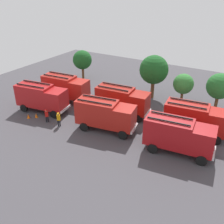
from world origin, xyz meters
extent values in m
plane|color=#423F44|center=(0.00, 0.00, 0.00)|extent=(55.90, 55.90, 0.00)
cube|color=#AC1819|center=(-7.39, -1.91, 2.10)|extent=(2.56, 2.81, 2.60)
cube|color=#8C9EAD|center=(-6.35, -1.74, 2.41)|extent=(0.41, 2.11, 1.46)
cube|color=#AC1819|center=(-10.85, -2.45, 2.25)|extent=(5.13, 3.22, 2.90)
cube|color=black|center=(-10.95, -1.78, 3.82)|extent=(4.29, 0.80, 0.12)
cube|color=black|center=(-10.74, -3.13, 3.82)|extent=(4.29, 0.80, 0.12)
cube|color=silver|center=(-6.20, -1.72, 0.95)|extent=(0.57, 2.38, 0.28)
cylinder|color=black|center=(-7.38, -0.69, 0.55)|extent=(1.14, 0.52, 1.10)
cylinder|color=black|center=(-7.00, -3.06, 0.55)|extent=(1.14, 0.52, 1.10)
cylinder|color=black|center=(-12.22, -1.46, 0.55)|extent=(1.14, 0.52, 1.10)
cylinder|color=black|center=(-11.84, -3.83, 0.55)|extent=(1.14, 0.52, 1.10)
cube|color=#A61B14|center=(2.73, -1.69, 2.10)|extent=(2.58, 2.83, 2.60)
cube|color=#8C9EAD|center=(3.77, -1.51, 2.41)|extent=(0.43, 2.11, 1.46)
cube|color=#A61B14|center=(-0.72, -2.26, 2.25)|extent=(5.15, 3.26, 2.90)
cube|color=black|center=(-0.83, -1.58, 3.82)|extent=(4.28, 0.83, 0.12)
cube|color=black|center=(-0.61, -2.94, 3.82)|extent=(4.28, 0.83, 0.12)
cube|color=silver|center=(3.92, -1.49, 0.95)|extent=(0.59, 2.38, 0.28)
cylinder|color=black|center=(2.73, -0.47, 0.55)|extent=(1.14, 0.53, 1.10)
cylinder|color=black|center=(3.13, -2.84, 0.55)|extent=(1.14, 0.53, 1.10)
cylinder|color=black|center=(-2.10, -1.28, 0.55)|extent=(1.14, 0.53, 1.10)
cylinder|color=black|center=(-1.71, -3.64, 0.55)|extent=(1.14, 0.53, 1.10)
cube|color=#9F1216|center=(11.64, -1.78, 2.10)|extent=(2.47, 2.74, 2.60)
cube|color=#8C9EAD|center=(12.68, -1.66, 2.41)|extent=(0.32, 2.12, 1.46)
cube|color=#9F1216|center=(8.16, -2.18, 2.25)|extent=(5.06, 3.03, 2.90)
cube|color=black|center=(8.08, -1.50, 3.82)|extent=(4.31, 0.61, 0.12)
cube|color=black|center=(8.24, -2.86, 3.82)|extent=(4.31, 0.61, 0.12)
cube|color=silver|center=(12.83, -1.64, 0.95)|extent=(0.47, 2.38, 0.28)
cylinder|color=black|center=(11.70, -0.56, 0.55)|extent=(1.13, 0.47, 1.10)
cylinder|color=black|center=(11.98, -2.95, 0.55)|extent=(1.13, 0.47, 1.10)
cylinder|color=black|center=(6.83, -1.12, 0.55)|extent=(1.13, 0.47, 1.10)
cylinder|color=black|center=(7.11, -3.51, 0.55)|extent=(1.13, 0.47, 1.10)
cube|color=#AB2019|center=(-6.95, 2.43, 2.10)|extent=(2.43, 2.70, 2.60)
cube|color=#8C9EAD|center=(-5.90, 2.54, 2.41)|extent=(0.29, 2.12, 1.46)
cube|color=#AB2019|center=(-10.43, 2.09, 2.25)|extent=(5.02, 2.96, 2.90)
cube|color=black|center=(-10.50, 2.78, 3.82)|extent=(4.31, 0.54, 0.12)
cube|color=black|center=(-10.36, 1.41, 3.82)|extent=(4.31, 0.54, 0.12)
cube|color=silver|center=(-5.75, 2.55, 0.95)|extent=(0.43, 2.38, 0.28)
cylinder|color=black|center=(-6.86, 3.65, 0.55)|extent=(1.13, 0.46, 1.10)
cylinder|color=black|center=(-6.63, 1.26, 0.55)|extent=(1.13, 0.46, 1.10)
cylinder|color=black|center=(-11.74, 3.17, 0.55)|extent=(1.13, 0.46, 1.10)
cylinder|color=black|center=(-11.51, 0.78, 0.55)|extent=(1.13, 0.46, 1.10)
cube|color=#9C1810|center=(2.50, 2.72, 2.10)|extent=(2.42, 2.69, 2.60)
cube|color=#8C9EAD|center=(3.55, 2.82, 2.41)|extent=(0.27, 2.12, 1.46)
cube|color=#9C1810|center=(-0.98, 2.40, 2.25)|extent=(5.01, 2.93, 2.90)
cube|color=black|center=(-1.05, 3.09, 3.82)|extent=(4.31, 0.51, 0.12)
cube|color=black|center=(-0.92, 1.72, 3.82)|extent=(4.31, 0.51, 0.12)
cube|color=silver|center=(3.70, 2.83, 0.95)|extent=(0.42, 2.38, 0.28)
cylinder|color=black|center=(2.59, 3.94, 0.55)|extent=(1.13, 0.45, 1.10)
cylinder|color=black|center=(2.81, 1.55, 0.55)|extent=(1.13, 0.45, 1.10)
cylinder|color=black|center=(-2.29, 3.49, 0.55)|extent=(1.13, 0.45, 1.10)
cylinder|color=black|center=(-2.07, 1.10, 0.55)|extent=(1.13, 0.45, 1.10)
cube|color=#A61611|center=(12.14, 2.70, 2.10)|extent=(2.47, 2.73, 2.60)
cube|color=#A61611|center=(8.66, 2.31, 2.25)|extent=(5.05, 3.02, 2.90)
cube|color=black|center=(8.59, 2.99, 3.82)|extent=(4.31, 0.60, 0.12)
cube|color=black|center=(8.74, 1.62, 3.82)|extent=(4.31, 0.60, 0.12)
cylinder|color=black|center=(12.21, 3.91, 0.55)|extent=(1.13, 0.47, 1.10)
cylinder|color=black|center=(12.48, 1.53, 0.55)|extent=(1.13, 0.47, 1.10)
cylinder|color=black|center=(7.34, 3.36, 0.55)|extent=(1.13, 0.47, 1.10)
cylinder|color=black|center=(7.61, 0.98, 0.55)|extent=(1.13, 0.47, 1.10)
cylinder|color=black|center=(-4.98, -4.27, 0.42)|extent=(0.16, 0.16, 0.84)
cylinder|color=black|center=(-5.15, -4.40, 0.42)|extent=(0.16, 0.16, 0.84)
cube|color=orange|center=(-5.07, -4.34, 1.20)|extent=(0.48, 0.45, 0.73)
sphere|color=#9E704C|center=(-5.07, -4.34, 1.69)|extent=(0.24, 0.24, 0.24)
cylinder|color=orange|center=(-5.07, -4.34, 1.78)|extent=(0.30, 0.30, 0.07)
cylinder|color=black|center=(5.11, 0.26, 0.38)|extent=(0.16, 0.16, 0.76)
cylinder|color=black|center=(5.27, 0.39, 0.38)|extent=(0.16, 0.16, 0.76)
cube|color=orange|center=(5.19, 0.33, 1.10)|extent=(0.48, 0.44, 0.66)
sphere|color=brown|center=(5.19, 0.33, 1.54)|extent=(0.22, 0.22, 0.22)
cylinder|color=orange|center=(5.19, 0.33, 1.62)|extent=(0.27, 0.27, 0.06)
cylinder|color=black|center=(9.01, 4.50, 0.38)|extent=(0.16, 0.16, 0.76)
cylinder|color=black|center=(8.82, 4.41, 0.38)|extent=(0.16, 0.16, 0.76)
cube|color=black|center=(8.92, 4.45, 1.08)|extent=(0.48, 0.39, 0.66)
sphere|color=tan|center=(8.92, 4.45, 1.52)|extent=(0.21, 0.21, 0.21)
cylinder|color=black|center=(8.92, 4.45, 1.60)|extent=(0.27, 0.27, 0.06)
cylinder|color=black|center=(-7.12, -4.44, 0.40)|extent=(0.16, 0.16, 0.81)
cylinder|color=black|center=(-6.98, -4.28, 0.40)|extent=(0.16, 0.16, 0.81)
cube|color=#B7140F|center=(-7.05, -4.36, 1.16)|extent=(0.45, 0.48, 0.70)
sphere|color=tan|center=(-7.05, -4.36, 1.63)|extent=(0.23, 0.23, 0.23)
cylinder|color=#B7140F|center=(-7.05, -4.36, 1.72)|extent=(0.29, 0.29, 0.07)
cylinder|color=black|center=(-13.91, 0.40, 0.42)|extent=(0.16, 0.16, 0.83)
cylinder|color=black|center=(-13.77, 0.55, 0.42)|extent=(0.16, 0.16, 0.83)
cube|color=orange|center=(-13.84, 0.47, 1.19)|extent=(0.47, 0.47, 0.72)
sphere|color=brown|center=(-13.84, 0.47, 1.67)|extent=(0.23, 0.23, 0.23)
cylinder|color=orange|center=(-13.84, 0.47, 1.76)|extent=(0.29, 0.29, 0.07)
cylinder|color=brown|center=(-12.86, 11.09, 1.06)|extent=(0.42, 0.42, 2.12)
sphere|color=#19511E|center=(-12.86, 11.09, 3.56)|extent=(3.39, 3.39, 3.39)
cylinder|color=brown|center=(1.34, 9.75, 1.33)|extent=(0.53, 0.53, 2.66)
sphere|color=#19511E|center=(1.34, 9.75, 4.47)|extent=(4.26, 4.26, 4.26)
cylinder|color=brown|center=(5.88, 10.00, 0.91)|extent=(0.36, 0.36, 1.82)
sphere|color=#337A33|center=(5.88, 10.00, 3.05)|extent=(2.91, 2.91, 2.91)
cylinder|color=brown|center=(10.67, 10.10, 1.08)|extent=(0.43, 0.43, 2.17)
sphere|color=#236628|center=(10.67, 10.10, 3.64)|extent=(3.47, 3.47, 3.47)
cone|color=#F2600C|center=(10.86, 4.36, 0.31)|extent=(0.43, 0.43, 0.62)
cone|color=#F2600C|center=(-9.94, -4.87, 0.29)|extent=(0.40, 0.40, 0.57)
cone|color=#F2600C|center=(-9.19, -4.18, 0.29)|extent=(0.40, 0.40, 0.58)
camera|label=1|loc=(14.83, -24.65, 16.26)|focal=41.15mm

